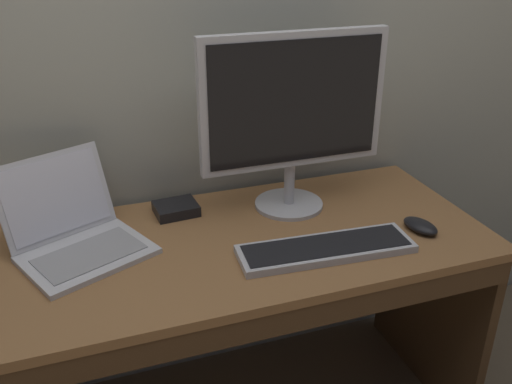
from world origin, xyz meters
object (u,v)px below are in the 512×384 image
external_monitor (294,110)px  computer_mouse (420,226)px  external_drive_box (176,209)px  laptop_silver (76,234)px  wired_keyboard (326,249)px

external_monitor → computer_mouse: (0.30, -0.26, -0.30)m
external_monitor → computer_mouse: 0.50m
external_monitor → external_drive_box: bearing=166.7°
laptop_silver → wired_keyboard: 0.68m
external_monitor → computer_mouse: size_ratio=4.97×
external_drive_box → wired_keyboard: bearing=-46.7°
wired_keyboard → external_drive_box: external_drive_box is taller
laptop_silver → computer_mouse: bearing=-12.9°
computer_mouse → laptop_silver: bearing=152.1°
wired_keyboard → computer_mouse: 0.31m
laptop_silver → external_monitor: external_monitor is taller
laptop_silver → external_drive_box: bearing=22.5°
computer_mouse → external_monitor: bearing=124.4°
wired_keyboard → external_drive_box: size_ratio=3.83×
laptop_silver → wired_keyboard: laptop_silver is taller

